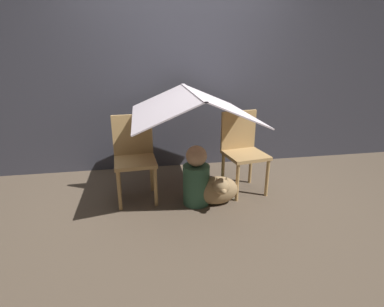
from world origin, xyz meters
TOP-DOWN VIEW (x-y plane):
  - ground_plane at (0.00, 0.00)m, footprint 8.80×8.80m
  - wall_back at (0.00, 1.16)m, footprint 7.00×0.05m
  - chair_left at (-0.58, 0.31)m, footprint 0.43×0.43m
  - chair_right at (0.57, 0.31)m, footprint 0.47×0.47m
  - sheet_canopy at (0.00, 0.24)m, footprint 1.16×1.25m
  - person_front at (0.01, 0.06)m, footprint 0.26×0.26m
  - dog at (0.21, -0.01)m, footprint 0.43×0.38m
  - floor_cushion at (0.20, 0.23)m, footprint 0.38×0.30m

SIDE VIEW (x-z plane):
  - ground_plane at x=0.00m, z-range 0.00..0.00m
  - floor_cushion at x=0.20m, z-range 0.00..0.10m
  - dog at x=0.21m, z-range -0.02..0.35m
  - person_front at x=0.01m, z-range -0.03..0.58m
  - chair_left at x=-0.58m, z-range 0.05..0.91m
  - chair_right at x=0.57m, z-range 0.05..0.91m
  - sheet_canopy at x=0.00m, z-range 0.86..1.11m
  - wall_back at x=0.00m, z-range 0.00..2.50m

